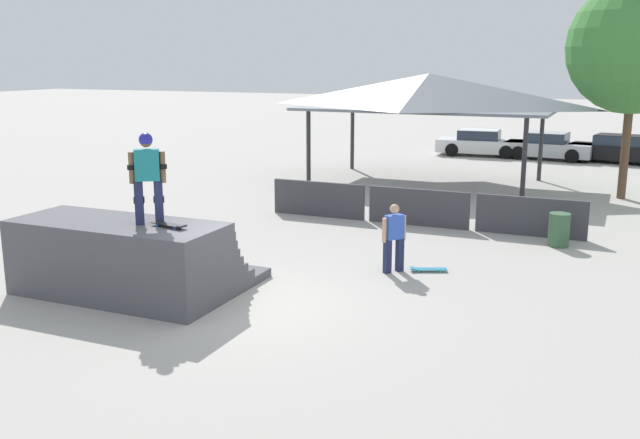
# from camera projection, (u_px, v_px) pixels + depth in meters

# --- Properties ---
(ground_plane) EXTENTS (160.00, 160.00, 0.00)m
(ground_plane) POSITION_uv_depth(u_px,v_px,m) (242.00, 306.00, 13.68)
(ground_plane) COLOR #ADA8A0
(quarter_pipe_ramp) EXTENTS (4.32, 3.23, 1.52)m
(quarter_pipe_ramp) POSITION_uv_depth(u_px,v_px,m) (128.00, 260.00, 14.36)
(quarter_pipe_ramp) COLOR #4C4C51
(quarter_pipe_ramp) RESTS_ON ground
(skater_on_deck) EXTENTS (0.71, 0.55, 1.76)m
(skater_on_deck) POSITION_uv_depth(u_px,v_px,m) (147.00, 172.00, 13.55)
(skater_on_deck) COLOR #1E2347
(skater_on_deck) RESTS_ON quarter_pipe_ramp
(skateboard_on_deck) EXTENTS (0.81, 0.36, 0.09)m
(skateboard_on_deck) POSITION_uv_depth(u_px,v_px,m) (170.00, 225.00, 13.44)
(skateboard_on_deck) COLOR blue
(skateboard_on_deck) RESTS_ON quarter_pipe_ramp
(bystander_walking) EXTENTS (0.45, 0.55, 1.54)m
(bystander_walking) POSITION_uv_depth(u_px,v_px,m) (394.00, 235.00, 15.67)
(bystander_walking) COLOR #1E2347
(bystander_walking) RESTS_ON ground
(skateboard_on_ground) EXTENTS (0.83, 0.50, 0.09)m
(skateboard_on_ground) POSITION_uv_depth(u_px,v_px,m) (427.00, 269.00, 15.87)
(skateboard_on_ground) COLOR green
(skateboard_on_ground) RESTS_ON ground
(barrier_fence) EXTENTS (9.10, 0.12, 1.05)m
(barrier_fence) POSITION_uv_depth(u_px,v_px,m) (418.00, 207.00, 20.20)
(barrier_fence) COLOR #3D3D42
(barrier_fence) RESTS_ON ground
(pavilion_shelter) EXTENTS (9.20, 5.37, 4.13)m
(pavilion_shelter) POSITION_uv_depth(u_px,v_px,m) (429.00, 92.00, 26.58)
(pavilion_shelter) COLOR #2D2D33
(pavilion_shelter) RESTS_ON ground
(tree_beside_pavilion) EXTENTS (4.37, 4.37, 7.21)m
(tree_beside_pavilion) POSITION_uv_depth(u_px,v_px,m) (635.00, 47.00, 23.19)
(tree_beside_pavilion) COLOR brown
(tree_beside_pavilion) RESTS_ON ground
(trash_bin) EXTENTS (0.52, 0.52, 0.85)m
(trash_bin) POSITION_uv_depth(u_px,v_px,m) (559.00, 230.00, 17.96)
(trash_bin) COLOR #385B3D
(trash_bin) RESTS_ON ground
(parked_car_white) EXTENTS (4.31, 1.92, 1.27)m
(parked_car_white) POSITION_uv_depth(u_px,v_px,m) (481.00, 143.00, 34.99)
(parked_car_white) COLOR silver
(parked_car_white) RESTS_ON ground
(parked_car_silver) EXTENTS (4.14, 2.11, 1.27)m
(parked_car_silver) POSITION_uv_depth(u_px,v_px,m) (548.00, 147.00, 33.72)
(parked_car_silver) COLOR #A8AAAF
(parked_car_silver) RESTS_ON ground
(parked_car_black) EXTENTS (4.76, 2.42, 1.27)m
(parked_car_black) POSITION_uv_depth(u_px,v_px,m) (621.00, 150.00, 32.55)
(parked_car_black) COLOR black
(parked_car_black) RESTS_ON ground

